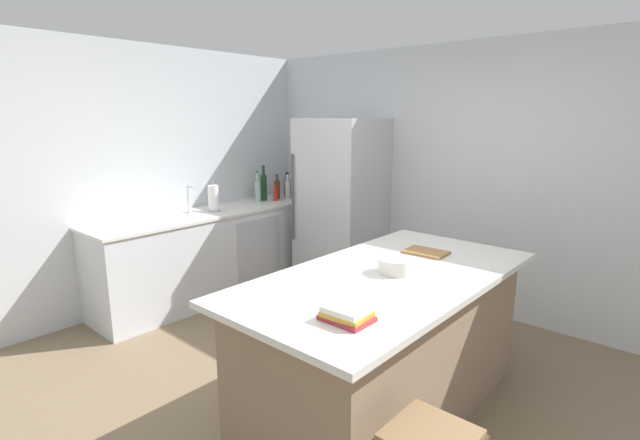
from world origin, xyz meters
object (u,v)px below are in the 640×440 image
at_px(wine_bottle, 264,187).
at_px(whiskey_bottle, 287,187).
at_px(kitchen_island, 385,341).
at_px(syrup_bottle, 277,189).
at_px(hot_sauce_bottle, 275,194).
at_px(cutting_board, 426,252).
at_px(paper_towel_roll, 214,198).
at_px(gin_bottle, 258,190).
at_px(cookbook_stack, 347,314).
at_px(vinegar_bottle, 293,187).
at_px(soda_bottle, 288,188).
at_px(mixing_bowl, 395,265).
at_px(refrigerator, 341,205).
at_px(sink_faucet, 189,199).

bearing_deg(wine_bottle, whiskey_bottle, 86.43).
distance_m(kitchen_island, syrup_bottle, 3.02).
distance_m(hot_sauce_bottle, cutting_board, 2.58).
xyz_separation_m(whiskey_bottle, hot_sauce_bottle, (0.09, -0.29, -0.04)).
distance_m(paper_towel_roll, wine_bottle, 0.78).
bearing_deg(gin_bottle, cookbook_stack, -33.96).
height_order(paper_towel_roll, hot_sauce_bottle, paper_towel_roll).
height_order(kitchen_island, wine_bottle, wine_bottle).
relative_size(kitchen_island, hot_sauce_bottle, 10.37).
bearing_deg(cookbook_stack, gin_bottle, 146.04).
relative_size(paper_towel_roll, vinegar_bottle, 1.20).
height_order(vinegar_bottle, wine_bottle, wine_bottle).
bearing_deg(paper_towel_roll, cutting_board, 1.09).
height_order(soda_bottle, mixing_bowl, soda_bottle).
bearing_deg(mixing_bowl, soda_bottle, 148.66).
xyz_separation_m(paper_towel_roll, cookbook_stack, (2.76, -1.23, -0.09)).
bearing_deg(kitchen_island, syrup_bottle, 150.07).
distance_m(vinegar_bottle, syrup_bottle, 0.28).
bearing_deg(hot_sauce_bottle, wine_bottle, -145.13).
relative_size(cookbook_stack, mixing_bowl, 1.06).
relative_size(mixing_bowl, cutting_board, 0.74).
bearing_deg(refrigerator, mixing_bowl, -42.52).
xyz_separation_m(wine_bottle, mixing_bowl, (2.62, -1.24, -0.11)).
bearing_deg(cookbook_stack, syrup_bottle, 141.98).
relative_size(refrigerator, wine_bottle, 4.56).
distance_m(sink_faucet, syrup_bottle, 1.21).
xyz_separation_m(kitchen_island, hot_sauce_bottle, (-2.49, 1.37, 0.54)).
relative_size(sink_faucet, syrup_bottle, 1.02).
distance_m(whiskey_bottle, cutting_board, 2.76).
bearing_deg(cookbook_stack, hot_sauce_bottle, 142.54).
bearing_deg(whiskey_bottle, kitchen_island, -32.77).
bearing_deg(whiskey_bottle, mixing_bowl, -31.77).
xyz_separation_m(hot_sauce_bottle, mixing_bowl, (2.51, -1.32, -0.02)).
bearing_deg(sink_faucet, cookbook_stack, -19.09).
height_order(sink_faucet, gin_bottle, gin_bottle).
distance_m(whiskey_bottle, soda_bottle, 0.12).
relative_size(whiskey_bottle, syrup_bottle, 1.03).
distance_m(syrup_bottle, gin_bottle, 0.29).
bearing_deg(refrigerator, whiskey_bottle, 175.91).
xyz_separation_m(refrigerator, paper_towel_roll, (-0.86, -1.08, 0.12)).
xyz_separation_m(soda_bottle, syrup_bottle, (-0.08, -0.10, -0.00)).
bearing_deg(gin_bottle, sink_faucet, -89.78).
relative_size(whiskey_bottle, soda_bottle, 0.99).
relative_size(sink_faucet, mixing_bowl, 1.33).
height_order(sink_faucet, cookbook_stack, sink_faucet).
relative_size(vinegar_bottle, gin_bottle, 0.73).
xyz_separation_m(refrigerator, cutting_board, (1.62, -1.03, 0.00)).
distance_m(refrigerator, paper_towel_roll, 1.38).
height_order(soda_bottle, cutting_board, soda_bottle).
relative_size(whiskey_bottle, cutting_board, 0.99).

